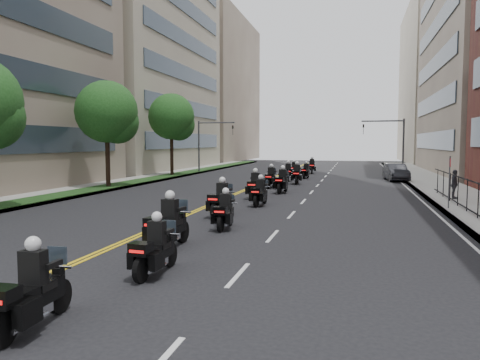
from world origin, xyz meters
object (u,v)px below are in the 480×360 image
at_px(motorcycle_11, 306,172).
at_px(pedestrian_c, 454,184).
at_px(motorcycle_3, 225,213).
at_px(motorcycle_8, 271,178).
at_px(motorcycle_2, 168,226).
at_px(motorcycle_0, 30,294).
at_px(motorcycle_9, 297,175).
at_px(motorcycle_13, 312,167).
at_px(motorcycle_1, 155,250).
at_px(motorcycle_10, 288,173).
at_px(motorcycle_6, 255,186).
at_px(parked_sedan, 396,172).
at_px(motorcycle_5, 260,193).
at_px(motorcycle_4, 221,201).
at_px(motorcycle_12, 294,169).
at_px(motorcycle_7, 282,182).

relative_size(motorcycle_11, pedestrian_c, 1.32).
relative_size(motorcycle_3, motorcycle_8, 0.90).
height_order(motorcycle_11, pedestrian_c, pedestrian_c).
bearing_deg(motorcycle_2, motorcycle_0, -82.58).
bearing_deg(motorcycle_9, motorcycle_13, 86.71).
relative_size(motorcycle_11, motorcycle_13, 0.88).
height_order(motorcycle_1, motorcycle_10, motorcycle_10).
distance_m(motorcycle_6, motorcycle_13, 23.13).
distance_m(motorcycle_10, parked_sedan, 9.32).
height_order(motorcycle_5, pedestrian_c, pedestrian_c).
bearing_deg(parked_sedan, motorcycle_4, -119.28).
distance_m(motorcycle_8, motorcycle_9, 3.84).
height_order(motorcycle_6, motorcycle_13, motorcycle_13).
distance_m(motorcycle_0, motorcycle_3, 10.21).
relative_size(motorcycle_2, motorcycle_8, 1.04).
distance_m(motorcycle_5, motorcycle_13, 26.13).
bearing_deg(motorcycle_13, motorcycle_6, -97.68).
distance_m(motorcycle_2, motorcycle_3, 3.76).
bearing_deg(parked_sedan, motorcycle_0, -110.97).
relative_size(motorcycle_3, pedestrian_c, 1.31).
xyz_separation_m(motorcycle_6, motorcycle_12, (-0.21, 19.60, -0.09)).
bearing_deg(parked_sedan, motorcycle_3, -114.91).
distance_m(motorcycle_10, motorcycle_13, 10.33).
relative_size(motorcycle_3, motorcycle_10, 0.89).
xyz_separation_m(motorcycle_7, motorcycle_11, (0.22, 12.73, -0.09)).
height_order(motorcycle_8, parked_sedan, motorcycle_8).
height_order(motorcycle_1, motorcycle_5, motorcycle_5).
relative_size(motorcycle_4, parked_sedan, 0.54).
bearing_deg(motorcycle_12, motorcycle_8, -92.33).
xyz_separation_m(motorcycle_3, pedestrian_c, (10.24, 11.17, 0.34)).
height_order(motorcycle_7, motorcycle_12, motorcycle_7).
height_order(motorcycle_2, motorcycle_3, motorcycle_2).
xyz_separation_m(motorcycle_3, parked_sedan, (8.22, 25.16, 0.11)).
height_order(motorcycle_0, motorcycle_7, motorcycle_7).
bearing_deg(motorcycle_9, motorcycle_5, -94.59).
xyz_separation_m(motorcycle_2, motorcycle_10, (0.05, 26.31, -0.02)).
bearing_deg(motorcycle_6, motorcycle_8, 90.84).
xyz_separation_m(motorcycle_9, pedestrian_c, (9.93, -8.80, 0.25)).
distance_m(motorcycle_8, motorcycle_12, 13.01).
xyz_separation_m(motorcycle_4, motorcycle_11, (1.40, 23.02, -0.07)).
relative_size(motorcycle_10, parked_sedan, 0.54).
bearing_deg(motorcycle_0, motorcycle_7, 85.94).
height_order(motorcycle_5, motorcycle_7, motorcycle_7).
bearing_deg(motorcycle_0, motorcycle_8, 89.08).
bearing_deg(motorcycle_9, pedestrian_c, -44.77).
height_order(motorcycle_3, parked_sedan, motorcycle_3).
relative_size(motorcycle_6, motorcycle_12, 1.15).
distance_m(motorcycle_3, parked_sedan, 26.47).
bearing_deg(motorcycle_4, motorcycle_3, -65.67).
xyz_separation_m(motorcycle_10, motorcycle_13, (1.09, 10.28, 0.02)).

